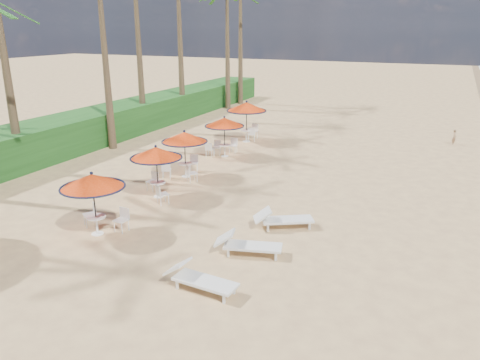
% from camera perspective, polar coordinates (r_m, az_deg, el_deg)
% --- Properties ---
extents(ground, '(160.00, 160.00, 0.00)m').
position_cam_1_polar(ground, '(13.63, -1.96, -10.25)').
color(ground, tan).
rests_on(ground, ground).
extents(scrub_hedge, '(3.00, 40.00, 1.80)m').
position_cam_1_polar(scrub_hedge, '(29.30, -16.41, 6.53)').
color(scrub_hedge, '#194716').
rests_on(scrub_hedge, ground).
extents(station_0, '(2.07, 2.07, 2.16)m').
position_cam_1_polar(station_0, '(15.61, -17.40, -0.74)').
color(station_0, black).
rests_on(station_0, ground).
extents(station_1, '(2.05, 2.05, 2.14)m').
position_cam_1_polar(station_1, '(18.49, -10.18, 2.71)').
color(station_1, black).
rests_on(station_1, ground).
extents(station_2, '(2.07, 2.13, 2.15)m').
position_cam_1_polar(station_2, '(20.90, -6.80, 4.52)').
color(station_2, black).
rests_on(station_2, ground).
extents(station_3, '(2.04, 2.08, 2.13)m').
position_cam_1_polar(station_3, '(24.21, -2.00, 6.50)').
color(station_3, black).
rests_on(station_3, ground).
extents(station_4, '(2.32, 2.34, 2.42)m').
position_cam_1_polar(station_4, '(27.33, 0.88, 8.49)').
color(station_4, black).
rests_on(station_4, ground).
extents(lounger_near, '(2.03, 0.76, 0.71)m').
position_cam_1_polar(lounger_near, '(12.35, -5.11, -11.80)').
color(lounger_near, silver).
rests_on(lounger_near, ground).
extents(lounger_mid, '(2.09, 1.13, 0.72)m').
position_cam_1_polar(lounger_mid, '(14.03, 0.73, -7.83)').
color(lounger_mid, silver).
rests_on(lounger_mid, ground).
extents(lounger_far, '(2.04, 1.55, 0.72)m').
position_cam_1_polar(lounger_far, '(15.85, 5.07, -4.71)').
color(lounger_far, silver).
rests_on(lounger_far, ground).
extents(person, '(0.23, 0.34, 0.93)m').
position_cam_1_polar(person, '(29.58, 24.68, 4.84)').
color(person, '#946E4B').
rests_on(person, ground).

